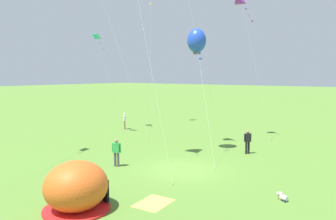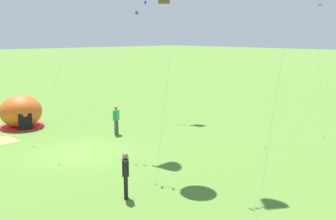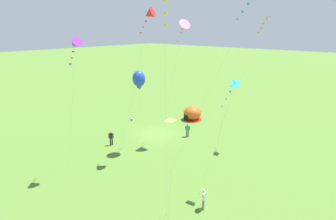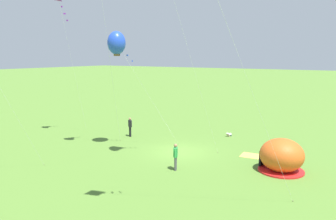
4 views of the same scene
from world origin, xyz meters
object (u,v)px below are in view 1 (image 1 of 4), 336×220
toddler_crawling (282,197)px  person_strolling (248,141)px  person_watching_sky (116,151)px  popup_tent (76,187)px  kite_purple (242,2)px  person_with_toddler (125,120)px  kite_blue (197,41)px  kite_cyan (99,42)px

toddler_crawling → person_strolling: person_strolling is taller
toddler_crawling → person_watching_sky: person_watching_sky is taller
popup_tent → kite_purple: (18.66, 1.07, 10.91)m
person_with_toddler → kite_blue: 13.88m
person_watching_sky → popup_tent: bearing=-149.3°
kite_blue → kite_purple: 7.72m
person_watching_sky → kite_blue: (6.29, -1.88, 7.12)m
kite_blue → kite_purple: (6.69, -0.43, 3.82)m
person_strolling → kite_blue: size_ratio=0.19×
kite_cyan → person_strolling: bearing=-87.0°
popup_tent → person_with_toddler: popup_tent is taller
person_strolling → kite_cyan: bearing=93.0°
person_with_toddler → kite_blue: (-4.11, -11.18, 7.12)m
person_with_toddler → person_watching_sky: size_ratio=1.00×
kite_purple → kite_cyan: bearing=116.6°
person_with_toddler → kite_cyan: 8.42m
person_strolling → kite_purple: bearing=30.0°
toddler_crawling → kite_purple: kite_purple is taller
person_watching_sky → kite_purple: (12.98, -2.31, 10.94)m
person_with_toddler → kite_cyan: size_ratio=0.18×
toddler_crawling → kite_blue: (5.80, 8.15, 7.90)m
kite_purple → person_with_toddler: bearing=102.5°
popup_tent → person_with_toddler: bearing=38.3°
person_watching_sky → kite_cyan: bearing=52.5°
person_with_toddler → toddler_crawling: bearing=-117.1°
person_strolling → person_with_toddler: bearing=80.3°
person_with_toddler → person_watching_sky: (-10.40, -9.31, 0.00)m
person_with_toddler → person_watching_sky: bearing=-138.2°
person_strolling → kite_purple: 12.41m
person_watching_sky → kite_purple: bearing=-10.1°
kite_purple → popup_tent: bearing=-176.7°
popup_tent → toddler_crawling: size_ratio=5.12×
person_watching_sky → kite_purple: 17.13m
person_with_toddler → person_strolling: same height
person_watching_sky → kite_cyan: 14.08m
kite_cyan → kite_purple: 13.40m
person_with_toddler → kite_blue: size_ratio=0.19×
person_strolling → kite_cyan: kite_cyan is taller
person_watching_sky → kite_blue: 9.68m
popup_tent → kite_cyan: bearing=44.7°
person_watching_sky → person_with_toddler: bearing=41.8°
toddler_crawling → kite_purple: 18.79m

